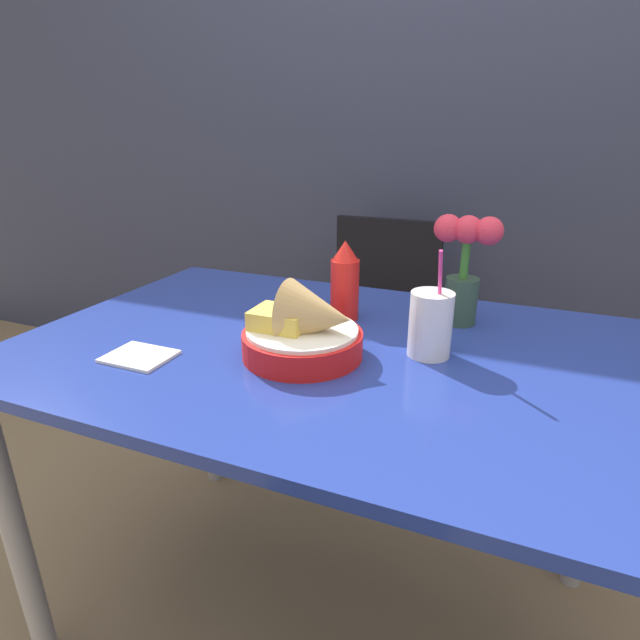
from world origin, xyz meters
TOP-DOWN VIEW (x-y plane):
  - ground_plane at (0.00, 0.00)m, footprint 12.00×12.00m
  - wall_window at (0.00, 1.21)m, footprint 7.00×0.06m
  - dining_table at (0.00, 0.00)m, footprint 1.29×0.83m
  - chair_far_window at (-0.13, 0.83)m, footprint 0.40×0.40m
  - food_basket at (-0.03, -0.07)m, footprint 0.23×0.23m
  - ketchup_bottle at (-0.03, 0.16)m, footprint 0.07×0.07m
  - drink_cup at (0.19, 0.03)m, footprint 0.08×0.08m
  - flower_vase at (0.22, 0.23)m, footprint 0.15×0.07m
  - napkin at (-0.32, -0.20)m, footprint 0.12×0.10m

SIDE VIEW (x-z plane):
  - ground_plane at x=0.00m, z-range 0.00..0.00m
  - chair_far_window at x=-0.13m, z-range 0.08..0.96m
  - dining_table at x=0.00m, z-range 0.29..1.05m
  - napkin at x=-0.32m, z-range 0.77..0.77m
  - food_basket at x=-0.03m, z-range 0.75..0.90m
  - drink_cup at x=0.19m, z-range 0.72..0.94m
  - ketchup_bottle at x=-0.03m, z-range 0.76..0.95m
  - flower_vase at x=0.22m, z-range 0.79..1.03m
  - wall_window at x=0.00m, z-range 0.00..2.60m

